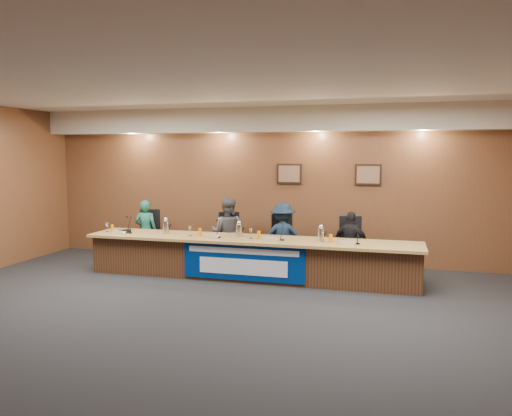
# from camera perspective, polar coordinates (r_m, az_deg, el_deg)

# --- Properties ---
(floor) EXTENTS (10.00, 10.00, 0.00)m
(floor) POSITION_cam_1_polar(r_m,az_deg,el_deg) (7.06, -6.37, -12.58)
(floor) COLOR black
(floor) RESTS_ON ground
(ceiling) EXTENTS (10.00, 8.00, 0.04)m
(ceiling) POSITION_cam_1_polar(r_m,az_deg,el_deg) (6.74, -6.72, 14.12)
(ceiling) COLOR silver
(ceiling) RESTS_ON wall_back
(wall_back) EXTENTS (10.00, 0.04, 3.20)m
(wall_back) POSITION_cam_1_polar(r_m,az_deg,el_deg) (10.51, 1.71, 2.60)
(wall_back) COLOR brown
(wall_back) RESTS_ON floor
(soffit) EXTENTS (10.00, 0.50, 0.50)m
(soffit) POSITION_cam_1_polar(r_m,az_deg,el_deg) (10.27, 1.40, 10.05)
(soffit) COLOR beige
(soffit) RESTS_ON wall_back
(dais_body) EXTENTS (6.00, 0.80, 0.70)m
(dais_body) POSITION_cam_1_polar(r_m,az_deg,el_deg) (9.15, -0.74, -5.87)
(dais_body) COLOR #482916
(dais_body) RESTS_ON floor
(dais_top) EXTENTS (6.10, 0.95, 0.05)m
(dais_top) POSITION_cam_1_polar(r_m,az_deg,el_deg) (9.03, -0.83, -3.60)
(dais_top) COLOR #A57E43
(dais_top) RESTS_ON dais_body
(banner) EXTENTS (2.20, 0.02, 0.65)m
(banner) POSITION_cam_1_polar(r_m,az_deg,el_deg) (8.76, -1.51, -6.22)
(banner) COLOR navy
(banner) RESTS_ON dais_body
(banner_text_upper) EXTENTS (2.00, 0.01, 0.10)m
(banner_text_upper) POSITION_cam_1_polar(r_m,az_deg,el_deg) (8.70, -1.54, -4.96)
(banner_text_upper) COLOR silver
(banner_text_upper) RESTS_ON banner
(banner_text_lower) EXTENTS (1.60, 0.01, 0.28)m
(banner_text_lower) POSITION_cam_1_polar(r_m,az_deg,el_deg) (8.76, -1.53, -6.75)
(banner_text_lower) COLOR silver
(banner_text_lower) RESTS_ON banner
(wall_photo_left) EXTENTS (0.52, 0.04, 0.42)m
(wall_photo_left) POSITION_cam_1_polar(r_m,az_deg,el_deg) (10.38, 3.82, 3.92)
(wall_photo_left) COLOR black
(wall_photo_left) RESTS_ON wall_back
(wall_photo_right) EXTENTS (0.52, 0.04, 0.42)m
(wall_photo_right) POSITION_cam_1_polar(r_m,az_deg,el_deg) (10.17, 12.70, 3.73)
(wall_photo_right) COLOR black
(wall_photo_right) RESTS_ON wall_back
(panelist_a) EXTENTS (0.51, 0.37, 1.30)m
(panelist_a) POSITION_cam_1_polar(r_m,az_deg,el_deg) (10.71, -12.47, -2.58)
(panelist_a) COLOR #1B5C46
(panelist_a) RESTS_ON floor
(panelist_b) EXTENTS (0.71, 0.56, 1.40)m
(panelist_b) POSITION_cam_1_polar(r_m,az_deg,el_deg) (9.99, -3.28, -2.82)
(panelist_b) COLOR #4D4D51
(panelist_b) RESTS_ON floor
(panelist_c) EXTENTS (0.94, 0.67, 1.33)m
(panelist_c) POSITION_cam_1_polar(r_m,az_deg,el_deg) (9.69, 3.06, -3.30)
(panelist_c) COLOR #112135
(panelist_c) RESTS_ON floor
(panelist_d) EXTENTS (0.75, 0.43, 1.19)m
(panelist_d) POSITION_cam_1_polar(r_m,az_deg,el_deg) (9.51, 10.79, -4.00)
(panelist_d) COLOR black
(panelist_d) RESTS_ON floor
(office_chair_a) EXTENTS (0.59, 0.59, 0.08)m
(office_chair_a) POSITION_cam_1_polar(r_m,az_deg,el_deg) (10.83, -12.20, -3.41)
(office_chair_a) COLOR black
(office_chair_a) RESTS_ON floor
(office_chair_b) EXTENTS (0.61, 0.61, 0.08)m
(office_chair_b) POSITION_cam_1_polar(r_m,az_deg,el_deg) (10.12, -3.08, -3.95)
(office_chair_b) COLOR black
(office_chair_b) RESTS_ON floor
(office_chair_c) EXTENTS (0.63, 0.63, 0.08)m
(office_chair_c) POSITION_cam_1_polar(r_m,az_deg,el_deg) (9.82, 3.18, -4.26)
(office_chair_c) COLOR black
(office_chair_c) RESTS_ON floor
(office_chair_d) EXTENTS (0.57, 0.57, 0.08)m
(office_chair_d) POSITION_cam_1_polar(r_m,az_deg,el_deg) (9.63, 10.83, -4.58)
(office_chair_d) COLOR black
(office_chair_d) RESTS_ON floor
(nameplate_a) EXTENTS (0.24, 0.08, 0.10)m
(nameplate_a) POSITION_cam_1_polar(r_m,az_deg,el_deg) (9.77, -15.50, -2.67)
(nameplate_a) COLOR white
(nameplate_a) RESTS_ON dais_top
(microphone_a) EXTENTS (0.07, 0.07, 0.02)m
(microphone_a) POSITION_cam_1_polar(r_m,az_deg,el_deg) (9.84, -14.17, -2.78)
(microphone_a) COLOR black
(microphone_a) RESTS_ON dais_top
(juice_glass_a) EXTENTS (0.06, 0.06, 0.15)m
(juice_glass_a) POSITION_cam_1_polar(r_m,az_deg,el_deg) (10.06, -16.09, -2.26)
(juice_glass_a) COLOR orange
(juice_glass_a) RESTS_ON dais_top
(water_glass_a) EXTENTS (0.08, 0.08, 0.18)m
(water_glass_a) POSITION_cam_1_polar(r_m,az_deg,el_deg) (10.11, -16.64, -2.14)
(water_glass_a) COLOR silver
(water_glass_a) RESTS_ON dais_top
(nameplate_b) EXTENTS (0.24, 0.08, 0.10)m
(nameplate_b) POSITION_cam_1_polar(r_m,az_deg,el_deg) (9.00, -5.20, -3.22)
(nameplate_b) COLOR white
(nameplate_b) RESTS_ON dais_top
(microphone_b) EXTENTS (0.07, 0.07, 0.02)m
(microphone_b) POSITION_cam_1_polar(r_m,az_deg,el_deg) (9.09, -4.25, -3.33)
(microphone_b) COLOR black
(microphone_b) RESTS_ON dais_top
(juice_glass_b) EXTENTS (0.06, 0.06, 0.15)m
(juice_glass_b) POSITION_cam_1_polar(r_m,az_deg,el_deg) (9.27, -6.42, -2.76)
(juice_glass_b) COLOR orange
(juice_glass_b) RESTS_ON dais_top
(water_glass_b) EXTENTS (0.08, 0.08, 0.18)m
(water_glass_b) POSITION_cam_1_polar(r_m,az_deg,el_deg) (9.32, -7.54, -2.63)
(water_glass_b) COLOR silver
(water_glass_b) RESTS_ON dais_top
(nameplate_c) EXTENTS (0.24, 0.08, 0.10)m
(nameplate_c) POSITION_cam_1_polar(r_m,az_deg,el_deg) (8.67, 1.55, -3.56)
(nameplate_c) COLOR white
(nameplate_c) RESTS_ON dais_top
(microphone_c) EXTENTS (0.07, 0.07, 0.02)m
(microphone_c) POSITION_cam_1_polar(r_m,az_deg,el_deg) (8.79, 3.04, -3.66)
(microphone_c) COLOR black
(microphone_c) RESTS_ON dais_top
(juice_glass_c) EXTENTS (0.06, 0.06, 0.15)m
(juice_glass_c) POSITION_cam_1_polar(r_m,az_deg,el_deg) (8.88, 0.33, -3.12)
(juice_glass_c) COLOR orange
(juice_glass_c) RESTS_ON dais_top
(water_glass_c) EXTENTS (0.08, 0.08, 0.18)m
(water_glass_c) POSITION_cam_1_polar(r_m,az_deg,el_deg) (8.95, -0.60, -2.94)
(water_glass_c) COLOR silver
(water_glass_c) RESTS_ON dais_top
(nameplate_d) EXTENTS (0.24, 0.08, 0.10)m
(nameplate_d) POSITION_cam_1_polar(r_m,az_deg,el_deg) (8.47, 10.38, -3.89)
(nameplate_d) COLOR white
(nameplate_d) RESTS_ON dais_top
(microphone_d) EXTENTS (0.07, 0.07, 0.02)m
(microphone_d) POSITION_cam_1_polar(r_m,az_deg,el_deg) (8.59, 11.55, -4.01)
(microphone_d) COLOR black
(microphone_d) RESTS_ON dais_top
(juice_glass_d) EXTENTS (0.06, 0.06, 0.15)m
(juice_glass_d) POSITION_cam_1_polar(r_m,az_deg,el_deg) (8.63, 8.53, -3.47)
(juice_glass_d) COLOR orange
(juice_glass_d) RESTS_ON dais_top
(water_glass_d) EXTENTS (0.08, 0.08, 0.18)m
(water_glass_d) POSITION_cam_1_polar(r_m,az_deg,el_deg) (8.70, 7.55, -3.27)
(water_glass_d) COLOR silver
(water_glass_d) RESTS_ON dais_top
(carafe_left) EXTENTS (0.13, 0.13, 0.25)m
(carafe_left) POSITION_cam_1_polar(r_m,az_deg,el_deg) (9.65, -10.25, -2.17)
(carafe_left) COLOR silver
(carafe_left) RESTS_ON dais_top
(carafe_mid) EXTENTS (0.12, 0.12, 0.23)m
(carafe_mid) POSITION_cam_1_polar(r_m,az_deg,el_deg) (9.17, -1.94, -2.58)
(carafe_mid) COLOR silver
(carafe_mid) RESTS_ON dais_top
(carafe_right) EXTENTS (0.12, 0.12, 0.24)m
(carafe_right) POSITION_cam_1_polar(r_m,az_deg,el_deg) (8.74, 7.43, -3.04)
(carafe_right) COLOR silver
(carafe_right) RESTS_ON dais_top
(speakerphone) EXTENTS (0.32, 0.32, 0.05)m
(speakerphone) POSITION_cam_1_polar(r_m,az_deg,el_deg) (10.00, -14.53, -2.55)
(speakerphone) COLOR black
(speakerphone) RESTS_ON dais_top
(paper_stack) EXTENTS (0.26, 0.33, 0.01)m
(paper_stack) POSITION_cam_1_polar(r_m,az_deg,el_deg) (8.65, 10.29, -3.96)
(paper_stack) COLOR white
(paper_stack) RESTS_ON dais_top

